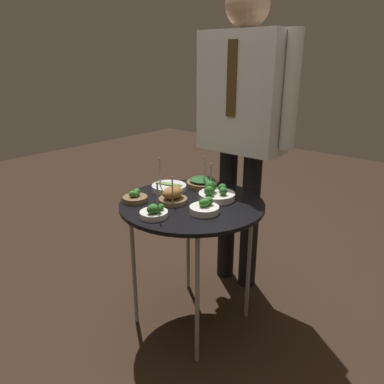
{
  "coord_description": "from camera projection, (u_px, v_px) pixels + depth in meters",
  "views": [
    {
      "loc": [
        1.06,
        -1.24,
        1.3
      ],
      "look_at": [
        0.0,
        0.0,
        0.71
      ],
      "focal_mm": 35.0,
      "sensor_mm": 36.0,
      "label": 1
    }
  ],
  "objects": [
    {
      "name": "bowl_asparagus_front_center",
      "position": [
        169.0,
        188.0,
        1.9
      ],
      "size": [
        0.18,
        0.18,
        0.18
      ],
      "color": "silver",
      "rests_on": "serving_cart"
    },
    {
      "name": "bowl_broccoli_near_rim",
      "position": [
        135.0,
        198.0,
        1.75
      ],
      "size": [
        0.12,
        0.12,
        0.06
      ],
      "color": "brown",
      "rests_on": "serving_cart"
    },
    {
      "name": "bowl_roast_mid_left",
      "position": [
        173.0,
        196.0,
        1.74
      ],
      "size": [
        0.13,
        0.13,
        0.14
      ],
      "color": "brown",
      "rests_on": "serving_cart"
    },
    {
      "name": "bowl_broccoli_front_right",
      "position": [
        205.0,
        208.0,
        1.63
      ],
      "size": [
        0.13,
        0.13,
        0.07
      ],
      "color": "silver",
      "rests_on": "serving_cart"
    },
    {
      "name": "bowl_broccoli_back_left",
      "position": [
        154.0,
        212.0,
        1.58
      ],
      "size": [
        0.12,
        0.12,
        0.16
      ],
      "color": "silver",
      "rests_on": "serving_cart"
    },
    {
      "name": "ground_plane",
      "position": [
        192.0,
        318.0,
        1.98
      ],
      "size": [
        8.0,
        8.0,
        0.0
      ],
      "primitive_type": "plane",
      "color": "black"
    },
    {
      "name": "bowl_spinach_center",
      "position": [
        202.0,
        182.0,
        1.96
      ],
      "size": [
        0.17,
        0.17,
        0.17
      ],
      "color": "brown",
      "rests_on": "serving_cart"
    },
    {
      "name": "waiter_figure",
      "position": [
        243.0,
        108.0,
        1.98
      ],
      "size": [
        0.61,
        0.23,
        1.65
      ],
      "color": "black",
      "rests_on": "ground_plane"
    },
    {
      "name": "bowl_broccoli_far_rim",
      "position": [
        216.0,
        194.0,
        1.78
      ],
      "size": [
        0.17,
        0.17,
        0.16
      ],
      "color": "silver",
      "rests_on": "serving_cart"
    },
    {
      "name": "serving_cart",
      "position": [
        192.0,
        211.0,
        1.77
      ],
      "size": [
        0.68,
        0.68,
        0.66
      ],
      "color": "black",
      "rests_on": "ground_plane"
    }
  ]
}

